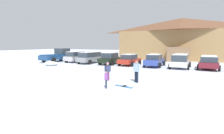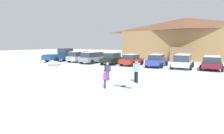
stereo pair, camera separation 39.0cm
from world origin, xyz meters
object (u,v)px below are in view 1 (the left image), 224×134
ski_lodge (181,39)px  skier_adult_in_blue_parka (137,70)px  parked_maroon_van (209,62)px  skier_child_in_purple_jacket (106,78)px  parked_black_sedan (110,58)px  plowed_snow_pile (51,63)px  parked_blue_hatchback (155,60)px  parked_silver_wagon (76,56)px  parked_grey_wagon (90,57)px  skier_teen_in_navy_coat (108,70)px  pickup_truck (58,55)px  parked_white_suv (180,60)px  pair_of_skis (124,86)px  parked_red_sedan (130,60)px

ski_lodge → skier_adult_in_blue_parka: 23.42m
parked_maroon_van → skier_child_in_purple_jacket: 14.26m
parked_black_sedan → skier_adult_in_blue_parka: size_ratio=2.64×
plowed_snow_pile → parked_maroon_van: bearing=14.7°
parked_blue_hatchback → plowed_snow_pile: parked_blue_hatchback is taller
parked_silver_wagon → parked_grey_wagon: (2.96, -0.48, -0.00)m
parked_grey_wagon → parked_blue_hatchback: 9.61m
parked_maroon_van → skier_adult_in_blue_parka: skier_adult_in_blue_parka is taller
parked_grey_wagon → skier_teen_in_navy_coat: size_ratio=3.39×
parked_maroon_van → pickup_truck: size_ratio=0.69×
parked_silver_wagon → parked_white_suv: size_ratio=0.91×
parked_black_sedan → parked_maroon_van: parked_black_sedan is taller
parked_silver_wagon → pickup_truck: size_ratio=0.69×
skier_teen_in_navy_coat → plowed_snow_pile: 12.91m
parked_maroon_van → plowed_snow_pile: parked_maroon_van is taller
parked_grey_wagon → skier_child_in_purple_jacket: 15.62m
parked_grey_wagon → skier_teen_in_navy_coat: 13.23m
parked_grey_wagon → parked_black_sedan: 3.36m
ski_lodge → parked_black_sedan: 15.75m
parked_silver_wagon → skier_teen_in_navy_coat: 15.60m
parked_blue_hatchback → pickup_truck: bearing=-179.4°
parked_maroon_van → pair_of_skis: 13.10m
parked_silver_wagon → skier_adult_in_blue_parka: (13.55, -10.42, 0.02)m
parked_silver_wagon → plowed_snow_pile: 5.17m
parked_blue_hatchback → parked_white_suv: 3.09m
ski_lodge → parked_blue_hatchback: bearing=-98.1°
parked_grey_wagon → parked_black_sedan: size_ratio=1.08×
ski_lodge → parked_white_suv: size_ratio=4.88×
parked_grey_wagon → pickup_truck: pickup_truck is taller
skier_adult_in_blue_parka → parked_blue_hatchback: bearing=95.5°
pickup_truck → skier_adult_in_blue_parka: pickup_truck is taller
pair_of_skis → plowed_snow_pile: plowed_snow_pile is taller
parked_white_suv → skier_teen_in_navy_coat: (-4.34, -10.42, -0.10)m
pair_of_skis → plowed_snow_pile: size_ratio=0.73×
ski_lodge → parked_blue_hatchback: ski_lodge is taller
ski_lodge → parked_blue_hatchback: size_ratio=4.75×
parked_maroon_van → parked_grey_wagon: bearing=-178.8°
skier_child_in_purple_jacket → parked_grey_wagon: bearing=127.1°
parked_grey_wagon → parked_maroon_van: 15.68m
ski_lodge → plowed_snow_pile: ski_lodge is taller
skier_adult_in_blue_parka → parked_grey_wagon: bearing=136.8°
parked_black_sedan → plowed_snow_pile: 8.16m
plowed_snow_pile → parked_blue_hatchback: bearing=21.0°
parked_maroon_van → pair_of_skis: bearing=-114.5°
parked_red_sedan → skier_adult_in_blue_parka: skier_adult_in_blue_parka is taller
parked_grey_wagon → parked_blue_hatchback: bearing=1.8°
parked_blue_hatchback → skier_child_in_purple_jacket: bearing=-90.9°
skier_child_in_purple_jacket → skier_teen_in_navy_coat: 2.46m
parked_red_sedan → parked_white_suv: 6.41m
parked_maroon_van → pickup_truck: pickup_truck is taller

